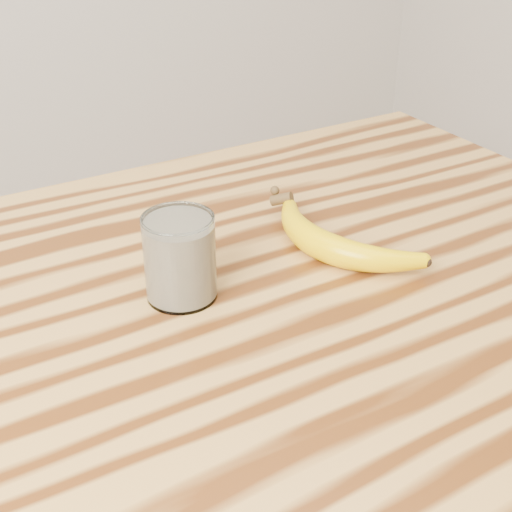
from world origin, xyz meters
TOP-DOWN VIEW (x-y plane):
  - table at (0.00, 0.00)m, footprint 1.20×0.80m
  - smoothie_glass at (-0.05, 0.02)m, footprint 0.08×0.08m
  - banana at (0.14, 0.00)m, footprint 0.20×0.34m

SIDE VIEW (x-z plane):
  - table at x=0.00m, z-range 0.32..1.22m
  - banana at x=0.14m, z-range 0.90..0.94m
  - smoothie_glass at x=-0.05m, z-range 0.90..1.00m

